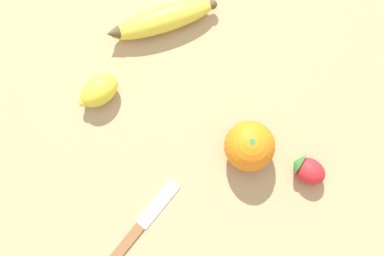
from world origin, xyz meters
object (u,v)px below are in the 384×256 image
Objects in this scene: orange at (250,146)px; strawberry at (308,170)px; paring_knife at (142,224)px; banana at (162,20)px; lemon at (99,91)px.

strawberry is (-0.07, -0.08, -0.02)m from orange.
strawberry is 0.47× the size of paring_knife.
orange is 0.22m from paring_knife.
paring_knife is at bearing 50.65° from strawberry.
banana is 0.36m from strawberry.
lemon is 0.23m from paring_knife.
banana reaches higher than strawberry.
orange is 1.04× the size of lemon.
orange reaches higher than strawberry.
banana is 2.92× the size of strawberry.
strawberry is (-0.33, -0.13, -0.00)m from banana.
strawberry reaches higher than paring_knife.
lemon is at bearing 147.68° from paring_knife.
strawberry is at bearing -132.40° from lemon.
banana is 2.46× the size of orange.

